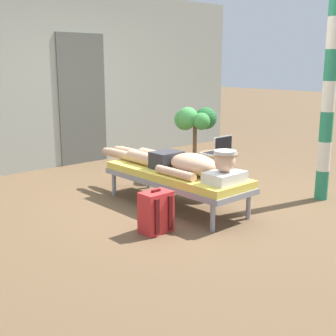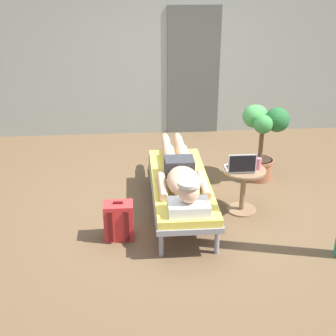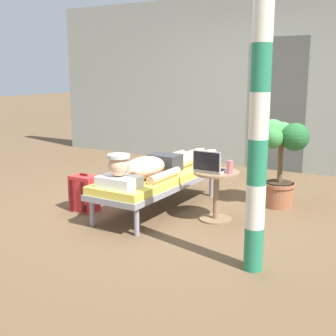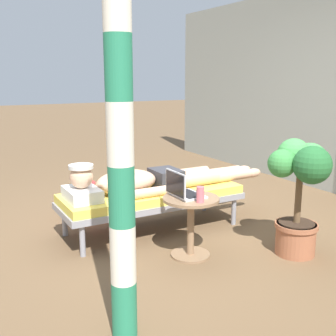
{
  "view_description": "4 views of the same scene",
  "coord_description": "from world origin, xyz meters",
  "px_view_note": "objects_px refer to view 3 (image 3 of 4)",
  "views": [
    {
      "loc": [
        -3.43,
        -3.76,
        1.6
      ],
      "look_at": [
        -0.14,
        -0.11,
        0.45
      ],
      "focal_mm": 48.68,
      "sensor_mm": 36.0,
      "label": 1
    },
    {
      "loc": [
        -0.56,
        -4.64,
        2.62
      ],
      "look_at": [
        -0.2,
        -0.23,
        0.61
      ],
      "focal_mm": 48.42,
      "sensor_mm": 36.0,
      "label": 2
    },
    {
      "loc": [
        2.59,
        -4.31,
        1.55
      ],
      "look_at": [
        0.15,
        -0.26,
        0.52
      ],
      "focal_mm": 48.52,
      "sensor_mm": 36.0,
      "label": 3
    },
    {
      "loc": [
        3.52,
        -1.97,
        1.52
      ],
      "look_at": [
        -0.05,
        0.04,
        0.62
      ],
      "focal_mm": 44.83,
      "sensor_mm": 36.0,
      "label": 4
    }
  ],
  "objects_px": {
    "lounge_chair": "(158,180)",
    "backpack": "(85,193)",
    "side_table": "(216,187)",
    "drink_glass": "(230,167)",
    "person_reclining": "(156,165)",
    "laptop": "(209,166)",
    "porch_post": "(259,116)",
    "potted_plant": "(281,152)"
  },
  "relations": [
    {
      "from": "potted_plant",
      "to": "porch_post",
      "type": "xyz_separation_m",
      "value": [
        0.36,
        -1.78,
        0.58
      ]
    },
    {
      "from": "porch_post",
      "to": "laptop",
      "type": "bearing_deg",
      "value": 132.76
    },
    {
      "from": "side_table",
      "to": "laptop",
      "type": "relative_size",
      "value": 1.69
    },
    {
      "from": "person_reclining",
      "to": "backpack",
      "type": "height_order",
      "value": "person_reclining"
    },
    {
      "from": "laptop",
      "to": "side_table",
      "type": "bearing_deg",
      "value": 40.52
    },
    {
      "from": "lounge_chair",
      "to": "person_reclining",
      "type": "distance_m",
      "value": 0.18
    },
    {
      "from": "laptop",
      "to": "drink_glass",
      "type": "height_order",
      "value": "laptop"
    },
    {
      "from": "side_table",
      "to": "porch_post",
      "type": "bearing_deg",
      "value": -50.93
    },
    {
      "from": "lounge_chair",
      "to": "backpack",
      "type": "height_order",
      "value": "backpack"
    },
    {
      "from": "backpack",
      "to": "potted_plant",
      "type": "distance_m",
      "value": 2.27
    },
    {
      "from": "backpack",
      "to": "porch_post",
      "type": "distance_m",
      "value": 2.45
    },
    {
      "from": "lounge_chair",
      "to": "backpack",
      "type": "xyz_separation_m",
      "value": [
        -0.69,
        -0.45,
        -0.15
      ]
    },
    {
      "from": "drink_glass",
      "to": "porch_post",
      "type": "bearing_deg",
      "value": -56.59
    },
    {
      "from": "potted_plant",
      "to": "person_reclining",
      "type": "bearing_deg",
      "value": -142.23
    },
    {
      "from": "side_table",
      "to": "laptop",
      "type": "xyz_separation_m",
      "value": [
        -0.06,
        -0.05,
        0.23
      ]
    },
    {
      "from": "laptop",
      "to": "drink_glass",
      "type": "relative_size",
      "value": 2.38
    },
    {
      "from": "potted_plant",
      "to": "porch_post",
      "type": "relative_size",
      "value": 0.41
    },
    {
      "from": "lounge_chair",
      "to": "drink_glass",
      "type": "distance_m",
      "value": 0.9
    },
    {
      "from": "lounge_chair",
      "to": "drink_glass",
      "type": "height_order",
      "value": "drink_glass"
    },
    {
      "from": "side_table",
      "to": "person_reclining",
      "type": "bearing_deg",
      "value": -176.43
    },
    {
      "from": "person_reclining",
      "to": "backpack",
      "type": "distance_m",
      "value": 0.86
    },
    {
      "from": "side_table",
      "to": "backpack",
      "type": "height_order",
      "value": "side_table"
    },
    {
      "from": "porch_post",
      "to": "backpack",
      "type": "bearing_deg",
      "value": 167.09
    },
    {
      "from": "person_reclining",
      "to": "drink_glass",
      "type": "relative_size",
      "value": 16.67
    },
    {
      "from": "side_table",
      "to": "drink_glass",
      "type": "relative_size",
      "value": 4.02
    },
    {
      "from": "backpack",
      "to": "potted_plant",
      "type": "height_order",
      "value": "potted_plant"
    },
    {
      "from": "person_reclining",
      "to": "laptop",
      "type": "height_order",
      "value": "laptop"
    },
    {
      "from": "person_reclining",
      "to": "drink_glass",
      "type": "xyz_separation_m",
      "value": [
        0.87,
        0.04,
        0.07
      ]
    },
    {
      "from": "lounge_chair",
      "to": "person_reclining",
      "type": "xyz_separation_m",
      "value": [
        -0.0,
        -0.04,
        0.17
      ]
    },
    {
      "from": "lounge_chair",
      "to": "porch_post",
      "type": "bearing_deg",
      "value": -32.57
    },
    {
      "from": "laptop",
      "to": "lounge_chair",
      "type": "bearing_deg",
      "value": 175.67
    },
    {
      "from": "person_reclining",
      "to": "porch_post",
      "type": "height_order",
      "value": "porch_post"
    },
    {
      "from": "side_table",
      "to": "porch_post",
      "type": "distance_m",
      "value": 1.5
    },
    {
      "from": "lounge_chair",
      "to": "porch_post",
      "type": "xyz_separation_m",
      "value": [
        1.49,
        -0.95,
        0.87
      ]
    },
    {
      "from": "laptop",
      "to": "drink_glass",
      "type": "distance_m",
      "value": 0.21
    },
    {
      "from": "side_table",
      "to": "porch_post",
      "type": "height_order",
      "value": "porch_post"
    },
    {
      "from": "person_reclining",
      "to": "porch_post",
      "type": "relative_size",
      "value": 0.89
    },
    {
      "from": "backpack",
      "to": "porch_post",
      "type": "relative_size",
      "value": 0.17
    },
    {
      "from": "lounge_chair",
      "to": "side_table",
      "type": "relative_size",
      "value": 3.5
    },
    {
      "from": "lounge_chair",
      "to": "porch_post",
      "type": "distance_m",
      "value": 1.97
    },
    {
      "from": "backpack",
      "to": "lounge_chair",
      "type": "bearing_deg",
      "value": 33.41
    },
    {
      "from": "lounge_chair",
      "to": "potted_plant",
      "type": "xyz_separation_m",
      "value": [
        1.13,
        0.83,
        0.29
      ]
    }
  ]
}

